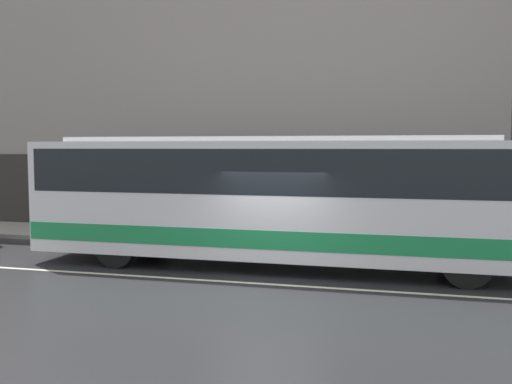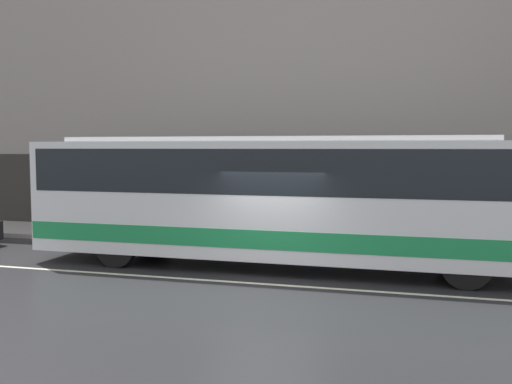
% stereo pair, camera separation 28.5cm
% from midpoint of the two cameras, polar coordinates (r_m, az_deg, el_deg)
% --- Properties ---
extents(ground_plane, '(60.00, 60.00, 0.00)m').
position_cam_midpoint_polar(ground_plane, '(12.97, 1.55, -9.20)').
color(ground_plane, '#262628').
extents(sidewalk, '(60.00, 2.84, 0.15)m').
position_cam_midpoint_polar(sidewalk, '(18.15, 5.75, -5.02)').
color(sidewalk, gray).
rests_on(sidewalk, ground_plane).
extents(building_facade, '(60.00, 0.35, 12.91)m').
position_cam_midpoint_polar(building_facade, '(19.70, 6.71, 13.75)').
color(building_facade, gray).
rests_on(building_facade, ground_plane).
extents(lane_stripe, '(54.00, 0.14, 0.01)m').
position_cam_midpoint_polar(lane_stripe, '(12.97, 1.55, -9.19)').
color(lane_stripe, beige).
rests_on(lane_stripe, ground_plane).
extents(transit_bus, '(12.47, 2.50, 3.33)m').
position_cam_midpoint_polar(transit_bus, '(14.50, 2.15, -0.22)').
color(transit_bus, white).
rests_on(transit_bus, ground_plane).
extents(pedestrian_waiting, '(0.36, 0.36, 1.74)m').
position_cam_midpoint_polar(pedestrian_waiting, '(17.77, 6.44, -2.35)').
color(pedestrian_waiting, navy).
rests_on(pedestrian_waiting, sidewalk).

